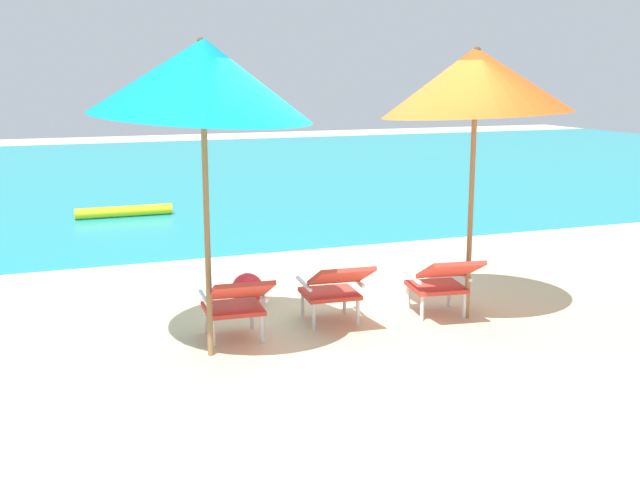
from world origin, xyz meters
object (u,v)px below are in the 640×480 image
lounge_chair_left (236,301)px  beach_umbrella_right (476,81)px  lounge_chair_center (335,286)px  beach_umbrella_left (202,78)px  lounge_chair_right (443,279)px  beach_ball (248,289)px  swim_buoy (124,211)px

lounge_chair_left → beach_umbrella_right: (2.33, -0.06, 1.90)m
lounge_chair_center → beach_umbrella_left: (-1.29, -0.35, 1.94)m
lounge_chair_right → lounge_chair_left: bearing=-179.9°
beach_ball → lounge_chair_left: bearing=-109.9°
beach_umbrella_right → lounge_chair_right: bearing=165.0°
lounge_chair_right → beach_umbrella_left: size_ratio=0.35×
swim_buoy → lounge_chair_center: bearing=-80.1°
swim_buoy → lounge_chair_right: (2.24, -6.82, 0.31)m
lounge_chair_left → lounge_chair_center: same height
lounge_chair_center → lounge_chair_right: bearing=-7.8°
lounge_chair_center → beach_umbrella_left: beach_umbrella_left is taller
lounge_chair_right → beach_umbrella_right: bearing=-15.0°
beach_umbrella_left → beach_umbrella_right: size_ratio=1.02×
lounge_chair_right → lounge_chair_center: bearing=172.2°
lounge_chair_center → lounge_chair_right: same height
swim_buoy → beach_ball: size_ratio=4.75×
lounge_chair_center → beach_ball: size_ratio=2.72×
lounge_chair_center → beach_umbrella_right: bearing=-9.2°
lounge_chair_center → lounge_chair_right: 1.09m
lounge_chair_right → beach_umbrella_right: beach_umbrella_right is taller
swim_buoy → lounge_chair_left: size_ratio=1.76×
beach_umbrella_left → beach_umbrella_right: bearing=3.0°
lounge_chair_left → beach_ball: lounge_chair_left is taller
beach_umbrella_left → beach_umbrella_right: beach_umbrella_left is taller
lounge_chair_left → beach_umbrella_right: 3.01m
lounge_chair_right → beach_umbrella_left: beach_umbrella_left is taller
lounge_chair_left → beach_umbrella_left: 1.97m
lounge_chair_right → beach_ball: lounge_chair_right is taller
beach_ball → swim_buoy: bearing=95.8°
lounge_chair_left → beach_umbrella_right: bearing=-1.6°
lounge_chair_left → lounge_chair_right: 2.08m
lounge_chair_center → beach_ball: bearing=120.4°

